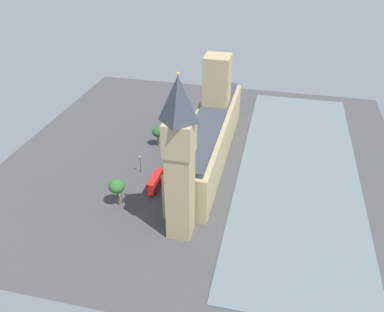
% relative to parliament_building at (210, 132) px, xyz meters
% --- Properties ---
extents(ground_plane, '(144.90, 144.90, 0.00)m').
position_rel_parliament_building_xyz_m(ground_plane, '(1.99, 2.19, -9.85)').
color(ground_plane, '#424244').
extents(river_thames, '(41.71, 130.41, 0.25)m').
position_rel_parliament_building_xyz_m(river_thames, '(-33.27, 2.19, -9.72)').
color(river_thames, slate).
rests_on(river_thames, ground).
extents(parliament_building, '(13.62, 74.90, 35.44)m').
position_rel_parliament_building_xyz_m(parliament_building, '(0.00, 0.00, 0.00)').
color(parliament_building, tan).
rests_on(parliament_building, ground).
extents(clock_tower, '(7.79, 7.79, 48.60)m').
position_rel_parliament_building_xyz_m(clock_tower, '(-0.06, 44.20, 15.26)').
color(clock_tower, tan).
rests_on(clock_tower, ground).
extents(car_blue_leading, '(2.05, 4.66, 1.74)m').
position_rel_parliament_building_xyz_m(car_blue_leading, '(14.48, -23.68, -8.96)').
color(car_blue_leading, navy).
rests_on(car_blue_leading, ground).
extents(double_decker_bus_kerbside, '(2.68, 10.51, 4.75)m').
position_rel_parliament_building_xyz_m(double_decker_bus_kerbside, '(14.62, -12.27, -7.21)').
color(double_decker_bus_kerbside, red).
rests_on(double_decker_bus_kerbside, ground).
extents(car_silver_near_tower, '(2.15, 4.54, 1.74)m').
position_rel_parliament_building_xyz_m(car_silver_near_tower, '(14.38, -1.34, -8.96)').
color(car_silver_near_tower, '#B7B7BC').
rests_on(car_silver_near_tower, ground).
extents(car_black_trailing, '(2.11, 4.10, 1.74)m').
position_rel_parliament_building_xyz_m(car_black_trailing, '(13.46, 6.42, -8.96)').
color(car_black_trailing, black).
rests_on(car_black_trailing, ground).
extents(car_dark_green_opposite_hall, '(1.95, 4.51, 1.74)m').
position_rel_parliament_building_xyz_m(car_dark_green_opposite_hall, '(12.74, 11.55, -8.96)').
color(car_dark_green_opposite_hall, '#19472D').
rests_on(car_dark_green_opposite_hall, ground).
extents(double_decker_bus_by_river_gate, '(2.88, 10.57, 4.75)m').
position_rel_parliament_building_xyz_m(double_decker_bus_by_river_gate, '(13.79, 25.25, -7.21)').
color(double_decker_bus_by_river_gate, red).
rests_on(double_decker_bus_by_river_gate, ground).
extents(pedestrian_midblock, '(0.63, 0.54, 1.61)m').
position_rel_parliament_building_xyz_m(pedestrian_midblock, '(8.65, 2.55, -9.12)').
color(pedestrian_midblock, gray).
rests_on(pedestrian_midblock, ground).
extents(pedestrian_far_end, '(0.48, 0.58, 1.51)m').
position_rel_parliament_building_xyz_m(pedestrian_far_end, '(8.31, -8.48, -9.17)').
color(pedestrian_far_end, gray).
rests_on(pedestrian_far_end, ground).
extents(plane_tree_under_trees, '(5.49, 5.49, 9.67)m').
position_rel_parliament_building_xyz_m(plane_tree_under_trees, '(21.12, -12.98, -2.56)').
color(plane_tree_under_trees, brown).
rests_on(plane_tree_under_trees, ground).
extents(plane_tree_corner, '(5.11, 5.11, 9.33)m').
position_rel_parliament_building_xyz_m(plane_tree_corner, '(22.46, 36.41, -2.75)').
color(plane_tree_corner, brown).
rests_on(plane_tree_corner, ground).
extents(plane_tree_slot_10, '(4.51, 4.51, 7.98)m').
position_rel_parliament_building_xyz_m(plane_tree_slot_10, '(21.43, -2.60, -3.85)').
color(plane_tree_slot_10, brown).
rests_on(plane_tree_slot_10, ground).
extents(street_lamp_slot_11, '(0.56, 0.56, 6.20)m').
position_rel_parliament_building_xyz_m(street_lamp_slot_11, '(21.51, 35.55, -5.51)').
color(street_lamp_slot_11, black).
rests_on(street_lamp_slot_11, ground).
extents(street_lamp_slot_12, '(0.56, 0.56, 6.79)m').
position_rel_parliament_building_xyz_m(street_lamp_slot_12, '(21.79, 17.24, -5.15)').
color(street_lamp_slot_12, black).
rests_on(street_lamp_slot_12, ground).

